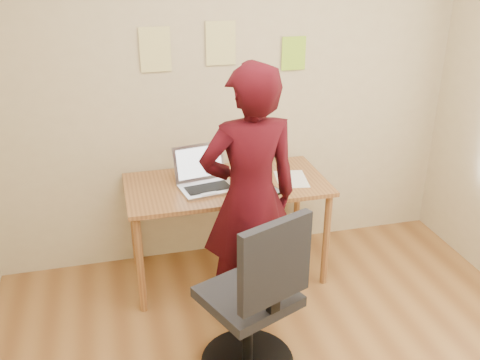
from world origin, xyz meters
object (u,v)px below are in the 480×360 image
object	(u,v)px
phone	(274,190)
office_chair	(255,308)
desk	(227,194)
person	(250,199)
laptop	(205,179)

from	to	relation	value
phone	office_chair	xyz separation A→B (m)	(-0.36, -0.81, -0.30)
desk	person	bearing A→B (deg)	-86.14
office_chair	phone	bearing A→B (deg)	43.33
desk	laptop	xyz separation A→B (m)	(-0.16, -0.02, 0.14)
laptop	phone	bearing A→B (deg)	-33.13
laptop	phone	xyz separation A→B (m)	(0.44, -0.19, -0.05)
laptop	office_chair	xyz separation A→B (m)	(0.08, -1.00, -0.35)
office_chair	desk	bearing A→B (deg)	62.81
desk	office_chair	bearing A→B (deg)	-94.37
desk	laptop	bearing A→B (deg)	-172.87
desk	phone	world-z (taller)	phone
desk	person	xyz separation A→B (m)	(0.03, -0.49, 0.19)
office_chair	laptop	bearing A→B (deg)	71.60
phone	office_chair	distance (m)	0.94
phone	office_chair	world-z (taller)	office_chair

